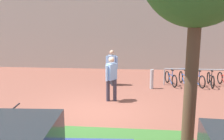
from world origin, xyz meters
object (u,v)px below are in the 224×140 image
object	(u,v)px
bike_at_sign	(3,123)
bike_rack_cluster	(197,79)
bollard_steel	(152,79)
person_shirt_white	(111,76)
person_shirt_blue	(112,65)

from	to	relation	value
bike_at_sign	bike_rack_cluster	bearing A→B (deg)	42.30
bollard_steel	bike_at_sign	bearing A→B (deg)	-129.67
bollard_steel	person_shirt_white	xyz separation A→B (m)	(-1.67, -1.96, 0.53)
bollard_steel	person_shirt_white	world-z (taller)	person_shirt_white
bollard_steel	person_shirt_white	distance (m)	2.63
bike_at_sign	bollard_steel	bearing A→B (deg)	50.33
bike_at_sign	person_shirt_white	world-z (taller)	person_shirt_white
bike_rack_cluster	person_shirt_white	bearing A→B (deg)	-144.87
bike_rack_cluster	bollard_steel	bearing A→B (deg)	-160.67
person_shirt_blue	person_shirt_white	world-z (taller)	same
bike_rack_cluster	person_shirt_blue	distance (m)	4.20
bollard_steel	person_shirt_blue	distance (m)	2.04
bollard_steel	person_shirt_blue	xyz separation A→B (m)	(-1.90, 0.51, 0.53)
bike_at_sign	person_shirt_white	bearing A→B (deg)	50.76
bike_at_sign	bollard_steel	size ratio (longest dim) A/B	1.86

